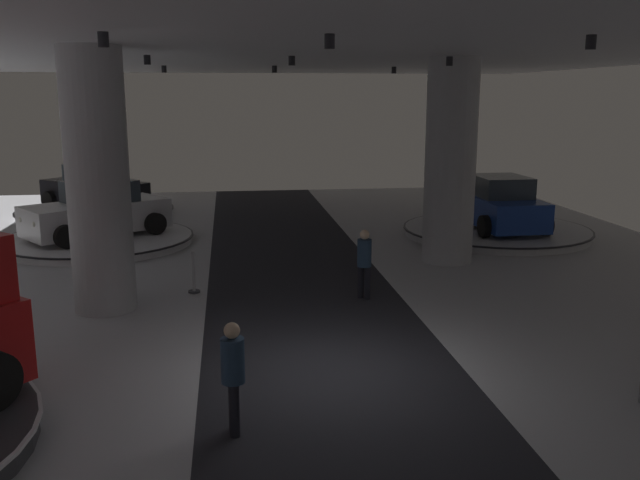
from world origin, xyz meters
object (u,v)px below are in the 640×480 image
display_platform_far_right (496,231)px  visitor_walking_near (364,260)px  display_car_far_left (97,212)px  visitor_walking_far (233,371)px  display_car_far_right (498,205)px  column_left (98,182)px  column_right (450,162)px  display_platform_far_left (98,240)px  display_platform_deep_left (96,212)px  display_car_deep_left (95,189)px

display_platform_far_right → visitor_walking_near: 8.53m
display_car_far_left → display_platform_far_right: bearing=-1.9°
visitor_walking_far → display_car_far_right: bearing=54.5°
display_car_far_left → column_left: bearing=-78.9°
column_right → display_platform_far_left: bearing=160.5°
display_platform_deep_left → display_platform_far_right: bearing=-22.0°
display_platform_far_right → display_car_deep_left: bearing=158.1°
column_left → visitor_walking_far: (2.67, -5.91, -1.84)m
display_car_far_right → display_car_far_left: size_ratio=0.96×
display_platform_far_left → display_car_far_left: (0.02, 0.02, 0.87)m
visitor_walking_near → display_platform_far_left: bearing=136.3°
display_platform_far_right → display_car_far_right: bearing=-89.5°
visitor_walking_far → display_platform_deep_left: bearing=105.8°
display_car_far_right → visitor_walking_far: display_car_far_right is taller
display_platform_far_right → display_platform_far_left: 12.70m
display_car_deep_left → display_car_far_left: bearing=-78.9°
display_car_deep_left → display_car_far_right: size_ratio=1.01×
visitor_walking_near → display_platform_deep_left: bearing=124.0°
visitor_walking_far → column_right: bearing=56.6°
column_right → visitor_walking_far: column_right is taller
display_car_deep_left → display_platform_far_right: size_ratio=0.71×
column_right → visitor_walking_near: (-2.98, -3.17, -1.84)m
display_car_deep_left → visitor_walking_far: display_car_deep_left is taller
column_right → display_car_far_left: (-9.95, 3.54, -1.73)m
display_car_deep_left → column_right: bearing=-38.3°
column_left → display_platform_far_left: (-1.34, 6.68, -2.61)m
column_right → display_car_deep_left: size_ratio=1.27×
column_right → display_car_far_left: bearing=160.4°
display_platform_far_right → display_car_far_left: size_ratio=1.36×
column_left → visitor_walking_far: 6.74m
display_platform_deep_left → display_car_far_left: 5.28m
visitor_walking_far → column_left: bearing=114.3°
display_platform_far_right → display_platform_far_left: bearing=178.2°
column_left → visitor_walking_near: 5.95m
display_platform_far_left → display_car_far_left: bearing=36.2°
display_platform_far_left → display_car_far_left: 0.88m
column_right → display_car_far_right: (2.72, 3.10, -1.72)m
display_platform_far_left → visitor_walking_far: size_ratio=3.64×
display_platform_deep_left → column_right: bearing=-38.3°
display_car_far_left → visitor_walking_far: size_ratio=2.80×
column_left → column_right: size_ratio=1.00×
column_left → display_car_far_right: column_left is taller
display_platform_far_left → visitor_walking_near: size_ratio=3.64×
column_right → display_car_far_right: size_ratio=1.29×
column_right → visitor_walking_far: 11.01m
display_car_deep_left → display_car_far_left: display_car_deep_left is taller
column_left → display_car_far_right: (11.36, 6.25, -1.72)m
column_left → display_platform_deep_left: 12.31m
display_car_far_right → display_platform_far_left: 12.73m
column_right → visitor_walking_far: (-5.97, -9.06, -1.84)m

